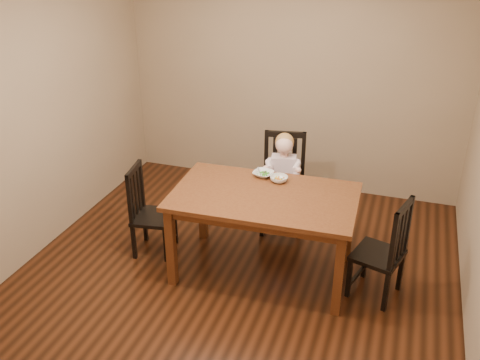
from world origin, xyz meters
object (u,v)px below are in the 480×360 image
(chair_left, at_px, (149,212))
(bowl_peas, at_px, (263,174))
(chair_right, at_px, (384,252))
(dining_table, at_px, (264,204))
(chair_child, at_px, (283,184))
(bowl_veg, at_px, (279,179))
(toddler, at_px, (283,174))

(chair_left, relative_size, bowl_peas, 4.86)
(chair_left, xyz_separation_m, chair_right, (2.24, -0.01, 0.02))
(dining_table, xyz_separation_m, chair_right, (1.07, -0.02, -0.27))
(chair_child, xyz_separation_m, chair_right, (1.11, -0.89, -0.04))
(chair_right, height_order, bowl_peas, chair_right)
(dining_table, relative_size, bowl_peas, 8.90)
(bowl_peas, distance_m, bowl_veg, 0.18)
(chair_child, relative_size, bowl_veg, 6.24)
(chair_child, height_order, bowl_peas, chair_child)
(toddler, height_order, bowl_peas, toddler)
(bowl_veg, bearing_deg, chair_right, -17.21)
(dining_table, height_order, chair_right, chair_right)
(dining_table, height_order, bowl_peas, bowl_peas)
(chair_right, bearing_deg, chair_left, 106.10)
(dining_table, relative_size, bowl_veg, 9.98)
(bowl_veg, bearing_deg, bowl_peas, 158.76)
(dining_table, relative_size, chair_right, 1.76)
(dining_table, distance_m, chair_right, 1.11)
(dining_table, height_order, chair_child, chair_child)
(chair_right, bearing_deg, toddler, 69.19)
(toddler, bearing_deg, bowl_peas, 68.73)
(chair_child, distance_m, chair_left, 1.43)
(chair_left, height_order, chair_right, chair_right)
(dining_table, relative_size, toddler, 2.90)
(chair_left, relative_size, chair_right, 0.96)
(toddler, bearing_deg, bowl_veg, 88.38)
(chair_child, height_order, bowl_veg, chair_child)
(bowl_veg, bearing_deg, toddler, 99.14)
(chair_left, bearing_deg, toddler, 117.08)
(chair_child, bearing_deg, bowl_peas, 70.86)
(chair_right, bearing_deg, chair_child, 67.77)
(chair_right, height_order, toddler, chair_right)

